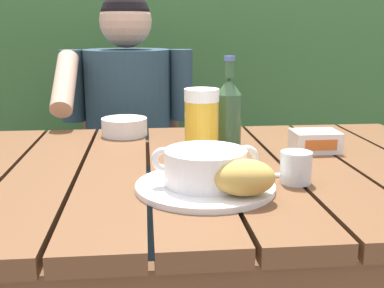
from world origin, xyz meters
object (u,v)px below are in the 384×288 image
soup_bowl (205,166)px  chair_near_diner (132,173)px  serving_plate (205,186)px  beer_bottle (229,113)px  butter_tub (315,141)px  diner_bowl (124,127)px  person_eating (128,128)px  bread_roll (244,177)px  beer_glass (202,124)px  water_glass_small (296,167)px  table_knife (259,175)px

soup_bowl → chair_near_diner: bearing=99.7°
soup_bowl → serving_plate: bearing=116.6°
serving_plate → beer_bottle: 0.33m
soup_bowl → butter_tub: (0.33, 0.28, -0.02)m
butter_tub → diner_bowl: butter_tub is taller
person_eating → bread_roll: size_ratio=9.82×
person_eating → beer_glass: person_eating is taller
bread_roll → diner_bowl: bearing=112.2°
serving_plate → beer_glass: 0.25m
chair_near_diner → beer_glass: chair_near_diner is taller
butter_tub → person_eating: bearing=131.2°
water_glass_small → table_knife: 0.09m
chair_near_diner → table_knife: chair_near_diner is taller
serving_plate → beer_glass: bearing=85.2°
person_eating → chair_near_diner: bearing=89.2°
chair_near_diner → serving_plate: size_ratio=3.48×
serving_plate → bread_roll: 0.10m
serving_plate → water_glass_small: size_ratio=4.19×
person_eating → beer_glass: bearing=-72.1°
butter_tub → serving_plate: bearing=-139.5°
serving_plate → beer_bottle: beer_bottle is taller
butter_tub → diner_bowl: bearing=154.2°
chair_near_diner → serving_plate: (0.18, -1.06, 0.29)m
beer_bottle → butter_tub: bearing=-4.5°
chair_near_diner → person_eating: size_ratio=0.81×
chair_near_diner → bread_roll: (0.24, -1.13, 0.33)m
serving_plate → beer_bottle: bearing=71.8°
beer_bottle → bread_roll: bearing=-95.3°
chair_near_diner → table_knife: size_ratio=6.38×
beer_bottle → water_glass_small: 0.30m
person_eating → table_knife: 0.85m
butter_tub → table_knife: bearing=-134.0°
person_eating → diner_bowl: 0.34m
chair_near_diner → water_glass_small: (0.37, -1.03, 0.32)m
serving_plate → chair_near_diner: bearing=99.7°
beer_bottle → diner_bowl: (-0.28, 0.23, -0.08)m
bread_roll → table_knife: bearing=66.4°
table_knife → chair_near_diner: bearing=107.3°
chair_near_diner → bread_roll: size_ratio=7.95×
butter_tub → diner_bowl: (-0.51, 0.24, -0.00)m
beer_glass → serving_plate: bearing=-94.8°
beer_bottle → diner_bowl: bearing=140.7°
beer_glass → butter_tub: 0.32m
beer_glass → beer_bottle: bearing=40.0°
person_eating → soup_bowl: 0.88m
beer_glass → water_glass_small: 0.28m
chair_near_diner → beer_bottle: bearing=-70.0°
beer_glass → water_glass_small: (0.17, -0.21, -0.05)m
soup_bowl → table_knife: size_ratio=1.40×
serving_plate → water_glass_small: bearing=7.0°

